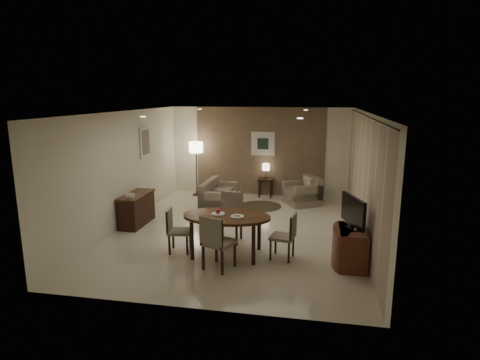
% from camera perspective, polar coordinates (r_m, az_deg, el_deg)
% --- Properties ---
extents(room_shell, '(5.50, 7.00, 2.70)m').
position_cam_1_polar(room_shell, '(9.35, 0.23, 1.45)').
color(room_shell, beige).
rests_on(room_shell, ground).
extents(taupe_accent, '(3.96, 0.03, 2.70)m').
position_cam_1_polar(taupe_accent, '(12.36, 2.82, 4.06)').
color(taupe_accent, '#7A644C').
rests_on(taupe_accent, wall_back).
extents(curtain_wall, '(0.08, 6.70, 2.58)m').
position_cam_1_polar(curtain_wall, '(8.87, 17.01, 0.13)').
color(curtain_wall, '#C2B297').
rests_on(curtain_wall, wall_right).
extents(curtain_rod, '(0.03, 6.80, 0.03)m').
position_cam_1_polar(curtain_rod, '(8.71, 17.55, 8.66)').
color(curtain_rod, black).
rests_on(curtain_rod, wall_right).
extents(art_back_frame, '(0.72, 0.03, 0.72)m').
position_cam_1_polar(art_back_frame, '(12.29, 3.28, 5.18)').
color(art_back_frame, silver).
rests_on(art_back_frame, wall_back).
extents(art_back_canvas, '(0.34, 0.01, 0.34)m').
position_cam_1_polar(art_back_canvas, '(12.27, 3.27, 5.17)').
color(art_back_canvas, '#1B3128').
rests_on(art_back_canvas, wall_back).
extents(art_left_frame, '(0.03, 0.60, 0.80)m').
position_cam_1_polar(art_left_frame, '(10.84, -13.33, 5.27)').
color(art_left_frame, silver).
rests_on(art_left_frame, wall_left).
extents(art_left_canvas, '(0.01, 0.46, 0.64)m').
position_cam_1_polar(art_left_canvas, '(10.83, -13.25, 5.27)').
color(art_left_canvas, gray).
rests_on(art_left_canvas, wall_left).
extents(downlight_nl, '(0.10, 0.10, 0.01)m').
position_cam_1_polar(downlight_nl, '(7.50, -13.61, 8.75)').
color(downlight_nl, white).
rests_on(downlight_nl, ceiling).
extents(downlight_nr, '(0.10, 0.10, 0.01)m').
position_cam_1_polar(downlight_nr, '(6.85, 8.54, 8.67)').
color(downlight_nr, white).
rests_on(downlight_nr, ceiling).
extents(downlight_fl, '(0.10, 0.10, 0.01)m').
position_cam_1_polar(downlight_fl, '(10.89, -5.78, 9.98)').
color(downlight_fl, white).
rests_on(downlight_fl, ceiling).
extents(downlight_fr, '(0.10, 0.10, 0.01)m').
position_cam_1_polar(downlight_fr, '(10.45, 9.34, 9.79)').
color(downlight_fr, white).
rests_on(downlight_fr, ceiling).
extents(console_desk, '(0.48, 1.20, 0.75)m').
position_cam_1_polar(console_desk, '(9.96, -14.48, -4.04)').
color(console_desk, '#452C16').
rests_on(console_desk, floor).
extents(telephone, '(0.20, 0.14, 0.09)m').
position_cam_1_polar(telephone, '(9.59, -15.37, -2.08)').
color(telephone, white).
rests_on(telephone, console_desk).
extents(tv_cabinet, '(0.48, 0.90, 0.70)m').
position_cam_1_polar(tv_cabinet, '(7.68, 15.65, -9.19)').
color(tv_cabinet, brown).
rests_on(tv_cabinet, floor).
extents(flat_tv, '(0.36, 0.85, 0.60)m').
position_cam_1_polar(flat_tv, '(7.46, 15.79, -4.38)').
color(flat_tv, black).
rests_on(flat_tv, tv_cabinet).
extents(dining_table, '(1.70, 1.06, 0.80)m').
position_cam_1_polar(dining_table, '(7.86, -1.91, -7.84)').
color(dining_table, '#452C16').
rests_on(dining_table, floor).
extents(chair_near, '(0.64, 0.64, 1.02)m').
position_cam_1_polar(chair_near, '(7.24, -3.00, -8.74)').
color(chair_near, gray).
rests_on(chair_near, floor).
extents(chair_far, '(0.52, 0.52, 1.04)m').
position_cam_1_polar(chair_far, '(8.50, -1.52, -5.44)').
color(chair_far, gray).
rests_on(chair_far, floor).
extents(chair_left, '(0.48, 0.48, 0.87)m').
position_cam_1_polar(chair_left, '(8.07, -8.57, -7.15)').
color(chair_left, gray).
rests_on(chair_left, floor).
extents(chair_right, '(0.49, 0.49, 0.88)m').
position_cam_1_polar(chair_right, '(7.72, 6.03, -7.95)').
color(chair_right, gray).
rests_on(chair_right, floor).
extents(plate_a, '(0.26, 0.26, 0.02)m').
position_cam_1_polar(plate_a, '(7.82, -3.15, -4.82)').
color(plate_a, white).
rests_on(plate_a, dining_table).
extents(plate_b, '(0.26, 0.26, 0.02)m').
position_cam_1_polar(plate_b, '(7.64, -0.40, -5.20)').
color(plate_b, white).
rests_on(plate_b, dining_table).
extents(fruit_apple, '(0.09, 0.09, 0.09)m').
position_cam_1_polar(fruit_apple, '(7.80, -3.15, -4.45)').
color(fruit_apple, maroon).
rests_on(fruit_apple, plate_a).
extents(napkin, '(0.12, 0.08, 0.03)m').
position_cam_1_polar(napkin, '(7.63, -0.40, -5.04)').
color(napkin, white).
rests_on(napkin, plate_b).
extents(round_rug, '(1.17, 1.17, 0.01)m').
position_cam_1_polar(round_rug, '(11.27, 2.94, -3.73)').
color(round_rug, '#453C27').
rests_on(round_rug, floor).
extents(sofa, '(1.54, 0.80, 0.72)m').
position_cam_1_polar(sofa, '(11.21, -2.99, -1.96)').
color(sofa, gray).
rests_on(sofa, floor).
extents(armchair, '(1.17, 1.19, 0.79)m').
position_cam_1_polar(armchair, '(11.52, 8.80, -1.51)').
color(armchair, gray).
rests_on(armchair, floor).
extents(side_table, '(0.45, 0.45, 0.57)m').
position_cam_1_polar(side_table, '(12.27, 3.66, -1.07)').
color(side_table, black).
rests_on(side_table, floor).
extents(table_lamp, '(0.22, 0.22, 0.50)m').
position_cam_1_polar(table_lamp, '(12.19, 3.71, 1.40)').
color(table_lamp, '#FFEAC1').
rests_on(table_lamp, side_table).
extents(floor_lamp, '(0.42, 0.42, 1.66)m').
position_cam_1_polar(floor_lamp, '(12.41, -6.21, 1.59)').
color(floor_lamp, '#FFE5B7').
rests_on(floor_lamp, floor).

